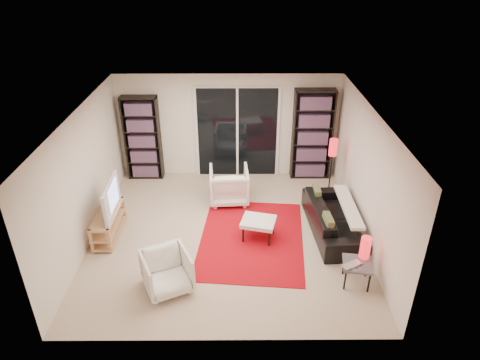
# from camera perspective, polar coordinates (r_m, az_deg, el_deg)

# --- Properties ---
(floor) EXTENTS (5.00, 5.00, 0.00)m
(floor) POSITION_cam_1_polar(r_m,az_deg,el_deg) (8.18, -1.75, -7.18)
(floor) COLOR tan
(floor) RESTS_ON ground
(wall_back) EXTENTS (5.00, 0.02, 2.40)m
(wall_back) POSITION_cam_1_polar(r_m,az_deg,el_deg) (9.81, -1.54, 7.20)
(wall_back) COLOR silver
(wall_back) RESTS_ON ground
(wall_front) EXTENTS (5.00, 0.02, 2.40)m
(wall_front) POSITION_cam_1_polar(r_m,az_deg,el_deg) (5.48, -2.51, -12.30)
(wall_front) COLOR silver
(wall_front) RESTS_ON ground
(wall_left) EXTENTS (0.02, 5.00, 2.40)m
(wall_left) POSITION_cam_1_polar(r_m,az_deg,el_deg) (8.01, -20.06, 0.18)
(wall_left) COLOR silver
(wall_left) RESTS_ON ground
(wall_right) EXTENTS (0.02, 5.00, 2.40)m
(wall_right) POSITION_cam_1_polar(r_m,az_deg,el_deg) (7.88, 16.60, 0.27)
(wall_right) COLOR silver
(wall_right) RESTS_ON ground
(ceiling) EXTENTS (5.00, 5.00, 0.02)m
(ceiling) POSITION_cam_1_polar(r_m,az_deg,el_deg) (7.05, -2.04, 8.84)
(ceiling) COLOR white
(ceiling) RESTS_ON wall_back
(sliding_door) EXTENTS (1.92, 0.08, 2.16)m
(sliding_door) POSITION_cam_1_polar(r_m,az_deg,el_deg) (9.83, -0.36, 6.31)
(sliding_door) COLOR white
(sliding_door) RESTS_ON ground
(bookshelf_left) EXTENTS (0.80, 0.30, 1.95)m
(bookshelf_left) POSITION_cam_1_polar(r_m,az_deg,el_deg) (9.98, -12.86, 5.44)
(bookshelf_left) COLOR black
(bookshelf_left) RESTS_ON ground
(bookshelf_right) EXTENTS (0.90, 0.30, 2.10)m
(bookshelf_right) POSITION_cam_1_polar(r_m,az_deg,el_deg) (9.86, 9.62, 5.95)
(bookshelf_right) COLOR black
(bookshelf_right) RESTS_ON ground
(tv_stand) EXTENTS (0.37, 1.17, 0.50)m
(tv_stand) POSITION_cam_1_polar(r_m,az_deg,el_deg) (8.37, -17.11, -5.53)
(tv_stand) COLOR tan
(tv_stand) RESTS_ON floor
(tv) EXTENTS (0.18, 1.06, 0.61)m
(tv) POSITION_cam_1_polar(r_m,az_deg,el_deg) (8.08, -17.52, -2.36)
(tv) COLOR black
(tv) RESTS_ON tv_stand
(rug) EXTENTS (2.11, 2.71, 0.01)m
(rug) POSITION_cam_1_polar(r_m,az_deg,el_deg) (8.05, 1.57, -7.77)
(rug) COLOR #A60611
(rug) RESTS_ON floor
(sofa) EXTENTS (0.90, 2.02, 0.58)m
(sofa) POSITION_cam_1_polar(r_m,az_deg,el_deg) (8.28, 12.22, -5.01)
(sofa) COLOR black
(sofa) RESTS_ON floor
(armchair_back) EXTENTS (0.85, 0.87, 0.75)m
(armchair_back) POSITION_cam_1_polar(r_m,az_deg,el_deg) (9.01, -1.47, -0.68)
(armchair_back) COLOR silver
(armchair_back) RESTS_ON floor
(armchair_front) EXTENTS (0.94, 0.95, 0.65)m
(armchair_front) POSITION_cam_1_polar(r_m,az_deg,el_deg) (6.92, -9.72, -11.97)
(armchair_front) COLOR silver
(armchair_front) RESTS_ON floor
(ottoman) EXTENTS (0.71, 0.63, 0.40)m
(ottoman) POSITION_cam_1_polar(r_m,az_deg,el_deg) (7.88, 2.48, -5.66)
(ottoman) COLOR silver
(ottoman) RESTS_ON floor
(side_table) EXTENTS (0.53, 0.53, 0.40)m
(side_table) POSITION_cam_1_polar(r_m,az_deg,el_deg) (7.15, 15.39, -10.92)
(side_table) COLOR #4D4D53
(side_table) RESTS_ON floor
(laptop) EXTENTS (0.40, 0.35, 0.03)m
(laptop) POSITION_cam_1_polar(r_m,az_deg,el_deg) (7.02, 14.93, -11.09)
(laptop) COLOR silver
(laptop) RESTS_ON side_table
(table_lamp) EXTENTS (0.17, 0.17, 0.38)m
(table_lamp) POSITION_cam_1_polar(r_m,az_deg,el_deg) (7.16, 16.37, -8.64)
(table_lamp) COLOR red
(table_lamp) RESTS_ON side_table
(floor_lamp) EXTENTS (0.20, 0.20, 1.32)m
(floor_lamp) POSITION_cam_1_polar(r_m,az_deg,el_deg) (9.13, 12.25, 3.47)
(floor_lamp) COLOR black
(floor_lamp) RESTS_ON floor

